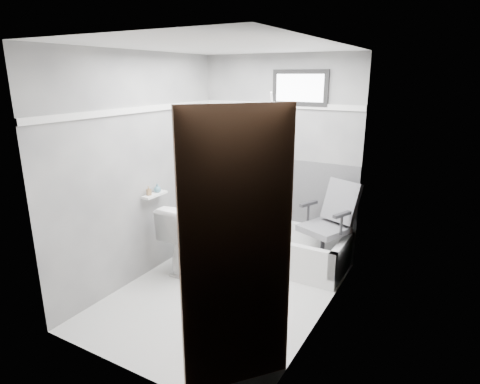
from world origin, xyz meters
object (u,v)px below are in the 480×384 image
Objects in this scene: door at (249,285)px; soap_bottle_b at (157,188)px; bathtub at (281,247)px; soap_bottle_a at (149,191)px; office_chair at (324,223)px; toilet at (192,236)px.

door is 20.21× the size of soap_bottle_b.
soap_bottle_a is (-1.17, -0.91, 0.76)m from bathtub.
bathtub is 0.61m from office_chair.
soap_bottle_b is at bearing 30.05° from toilet.
soap_bottle_a reaches higher than soap_bottle_b.
door reaches higher than bathtub.
soap_bottle_b is at bearing 90.00° from soap_bottle_a.
soap_bottle_b is (-1.17, -0.77, 0.75)m from bathtub.
toilet is 8.07× the size of soap_bottle_a.
toilet is at bearing 45.20° from soap_bottle_a.
bathtub is 1.05m from toilet.
door is 2.32m from soap_bottle_a.
office_chair is (0.48, 0.05, 0.37)m from bathtub.
door is (0.27, -2.26, 0.42)m from office_chair.
office_chair reaches higher than bathtub.
soap_bottle_a is 0.14m from soap_bottle_b.
toilet is (-1.33, -0.64, -0.19)m from office_chair.
door is (1.60, -1.62, 0.61)m from toilet.
soap_bottle_a is at bearing -127.43° from office_chair.
door is (0.75, -2.21, 0.79)m from bathtub.
soap_bottle_a reaches higher than toilet.
soap_bottle_a is at bearing 145.96° from door.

